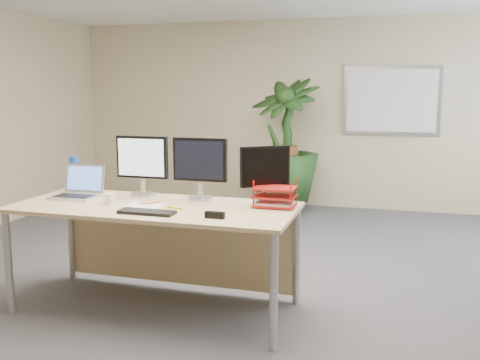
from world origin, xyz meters
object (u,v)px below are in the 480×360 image
(monitor_right, at_px, (200,165))
(monitor_left, at_px, (142,162))
(floor_plant, at_px, (284,159))
(laptop, at_px, (79,189))
(desk, at_px, (162,224))

(monitor_right, bearing_deg, monitor_left, 178.82)
(monitor_right, bearing_deg, floor_plant, 89.87)
(floor_plant, bearing_deg, laptop, -106.39)
(monitor_right, height_order, laptop, monitor_right)
(monitor_right, bearing_deg, laptop, -170.30)
(floor_plant, bearing_deg, monitor_right, -90.13)
(floor_plant, relative_size, monitor_left, 3.03)
(desk, height_order, laptop, laptop)
(laptop, bearing_deg, floor_plant, 73.61)
(floor_plant, distance_m, monitor_left, 3.30)
(floor_plant, relative_size, laptop, 4.14)
(desk, bearing_deg, floor_plant, 85.55)
(floor_plant, distance_m, laptop, 3.57)
(floor_plant, height_order, laptop, floor_plant)
(monitor_left, bearing_deg, monitor_right, -1.18)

